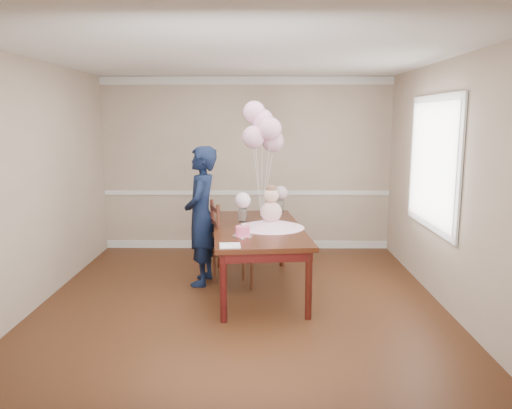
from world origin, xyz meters
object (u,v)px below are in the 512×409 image
Objects in this scene: dining_table_top at (258,229)px; birthday_cake at (243,231)px; woman at (201,216)px; dining_chair_seat at (232,249)px.

dining_table_top is 0.52m from birthday_cake.
woman is at bearing 155.72° from dining_table_top.
dining_table_top is at bearing 75.74° from woman.
birthday_cake reaches higher than dining_chair_seat.
dining_chair_seat is at bearing 104.07° from birthday_cake.
birthday_cake is at bearing -113.96° from dining_table_top.
woman reaches higher than dining_chair_seat.
woman reaches higher than birthday_cake.
dining_table_top is 0.43m from dining_chair_seat.
birthday_cake is 0.71m from dining_chair_seat.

